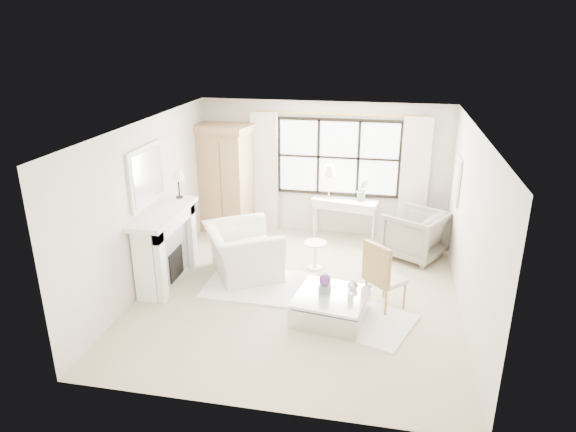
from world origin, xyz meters
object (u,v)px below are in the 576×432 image
(console_table, at_px, (344,218))
(coffee_table, at_px, (331,307))
(club_armchair, at_px, (243,251))
(armoire, at_px, (225,178))

(console_table, relative_size, coffee_table, 1.20)
(club_armchair, bearing_deg, console_table, -68.49)
(armoire, relative_size, console_table, 1.64)
(armoire, distance_m, coffee_table, 4.11)
(console_table, xyz_separation_m, coffee_table, (0.11, -3.17, -0.22))
(club_armchair, relative_size, coffee_table, 1.15)
(console_table, bearing_deg, club_armchair, -116.17)
(club_armchair, bearing_deg, armoire, -5.95)
(coffee_table, bearing_deg, armoire, 138.42)
(club_armchair, height_order, coffee_table, club_armchair)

